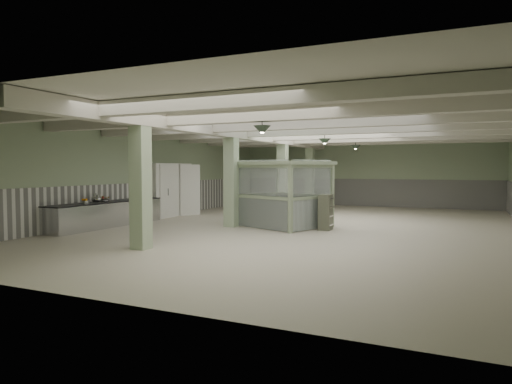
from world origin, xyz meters
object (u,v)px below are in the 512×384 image
at_px(prep_counter, 107,214).
at_px(guard_booth, 283,182).
at_px(filing_cabinet, 326,212).
at_px(walkin_cooler, 169,189).

height_order(prep_counter, guard_booth, guard_booth).
height_order(prep_counter, filing_cabinet, filing_cabinet).
xyz_separation_m(prep_counter, filing_cabinet, (7.37, 2.43, 0.14)).
bearing_deg(filing_cabinet, guard_booth, 169.58).
xyz_separation_m(prep_counter, guard_booth, (5.72, 2.72, 1.16)).
bearing_deg(prep_counter, walkin_cooler, 91.24).
xyz_separation_m(prep_counter, walkin_cooler, (-0.08, 3.89, 0.75)).
xyz_separation_m(walkin_cooler, guard_booth, (5.80, -1.17, 0.41)).
relative_size(prep_counter, filing_cabinet, 4.20).
height_order(guard_booth, filing_cabinet, guard_booth).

